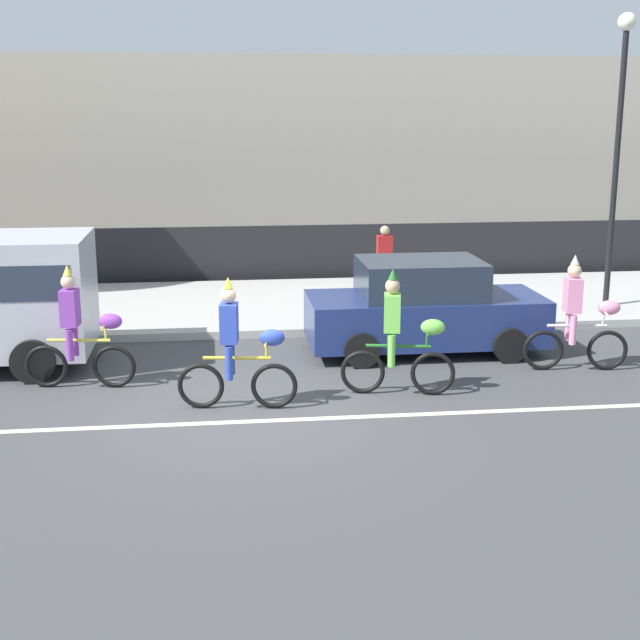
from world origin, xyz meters
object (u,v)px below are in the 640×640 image
parade_cyclist_pink (578,320)px  parked_car_navy (424,308)px  parade_cyclist_purple (79,334)px  street_lamp_post (620,118)px  parade_cyclist_cobalt (238,352)px  parade_cyclist_lime (399,340)px  pedestrian_onlooker (384,261)px

parade_cyclist_pink → parked_car_navy: size_ratio=0.47×
parade_cyclist_purple → street_lamp_post: (10.22, 3.90, 3.15)m
parade_cyclist_cobalt → parade_cyclist_lime: bearing=8.4°
parade_cyclist_purple → parade_cyclist_cobalt: 2.69m
parade_cyclist_pink → pedestrian_onlooker: size_ratio=1.19×
parade_cyclist_pink → street_lamp_post: size_ratio=0.33×
parade_cyclist_cobalt → parade_cyclist_lime: (2.41, 0.35, 0.00)m
parade_cyclist_pink → parked_car_navy: (-2.23, 1.42, -0.06)m
parade_cyclist_cobalt → parked_car_navy: size_ratio=0.47×
parade_cyclist_purple → parade_cyclist_pink: same height
parked_car_navy → parade_cyclist_lime: bearing=-111.8°
parade_cyclist_purple → parade_cyclist_lime: same height
parade_cyclist_pink → parked_car_navy: 2.64m
parade_cyclist_lime → parked_car_navy: size_ratio=0.47×
parade_cyclist_purple → parade_cyclist_pink: size_ratio=1.00×
parade_cyclist_lime → pedestrian_onlooker: 5.93m
parade_cyclist_purple → parked_car_navy: 5.87m
parade_cyclist_lime → parade_cyclist_pink: size_ratio=1.00×
parade_cyclist_pink → parade_cyclist_cobalt: bearing=-167.4°
parked_car_navy → parade_cyclist_pink: bearing=-32.5°
parade_cyclist_cobalt → parade_cyclist_lime: 2.43m
pedestrian_onlooker → parade_cyclist_lime: bearing=-98.8°
parade_cyclist_purple → parade_cyclist_cobalt: same height
parade_cyclist_lime → street_lamp_post: 7.92m
pedestrian_onlooker → street_lamp_post: bearing=-12.9°
parade_cyclist_purple → street_lamp_post: size_ratio=0.33×
street_lamp_post → pedestrian_onlooker: size_ratio=3.62×
parked_car_navy → street_lamp_post: street_lamp_post is taller
parade_cyclist_pink → pedestrian_onlooker: (-2.24, 4.97, 0.17)m
parade_cyclist_cobalt → pedestrian_onlooker: 7.05m
parade_cyclist_lime → parked_car_navy: 2.49m
street_lamp_post → pedestrian_onlooker: (-4.53, 1.04, -2.97)m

